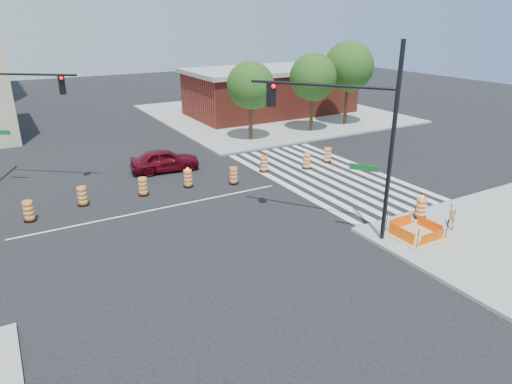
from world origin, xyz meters
TOP-DOWN VIEW (x-y plane):
  - ground at (0.00, 0.00)m, footprint 120.00×120.00m
  - sidewalk_ne at (18.00, 18.00)m, footprint 22.00×22.00m
  - crosswalk_east at (10.95, 0.00)m, footprint 6.75×13.50m
  - lane_centerline at (0.00, 0.00)m, footprint 14.00×0.12m
  - excavation_pit at (9.00, -9.00)m, footprint 2.20×2.20m
  - brick_storefront at (18.00, 18.00)m, footprint 16.50×8.50m
  - red_coupe at (2.52, 5.78)m, footprint 4.50×2.24m
  - signal_pole_se at (6.45, -7.06)m, footprint 3.89×5.19m
  - signal_pole_nw at (-5.78, 7.41)m, footprint 4.99×3.78m
  - pit_drum at (10.69, -7.77)m, footprint 0.59×0.59m
  - barricade at (11.11, -9.21)m, footprint 0.58×0.67m
  - tree_north_c at (11.06, 9.70)m, footprint 3.67×3.65m
  - tree_north_d at (17.00, 9.73)m, footprint 3.88×3.88m
  - tree_north_e at (21.27, 10.30)m, footprint 4.36×4.36m
  - median_drum_2 at (-5.81, 1.71)m, footprint 0.60×0.60m
  - median_drum_3 at (-3.17, 2.47)m, footprint 0.60×0.60m
  - median_drum_4 at (0.02, 2.30)m, footprint 0.60×0.60m
  - median_drum_5 at (2.70, 2.32)m, footprint 0.60×0.60m
  - median_drum_6 at (5.24, 1.45)m, footprint 0.60×0.60m
  - median_drum_7 at (7.94, 2.49)m, footprint 0.60×0.60m
  - median_drum_8 at (10.70, 1.64)m, footprint 0.60×0.60m
  - median_drum_9 at (12.76, 2.07)m, footprint 0.60×0.60m

SIDE VIEW (x-z plane):
  - ground at x=0.00m, z-range 0.00..0.00m
  - lane_centerline at x=0.00m, z-range 0.00..0.01m
  - crosswalk_east at x=10.95m, z-range 0.00..0.01m
  - sidewalk_ne at x=18.00m, z-range 0.00..0.15m
  - excavation_pit at x=9.00m, z-range -0.23..0.67m
  - median_drum_2 at x=-5.81m, z-range -0.03..0.99m
  - median_drum_3 at x=-3.17m, z-range -0.03..0.99m
  - median_drum_4 at x=0.02m, z-range -0.03..0.99m
  - median_drum_6 at x=5.24m, z-range -0.03..0.99m
  - median_drum_7 at x=7.94m, z-range -0.03..0.99m
  - median_drum_8 at x=10.70m, z-range -0.03..0.99m
  - median_drum_9 at x=12.76m, z-range -0.03..0.99m
  - median_drum_5 at x=2.70m, z-range -0.10..1.08m
  - pit_drum at x=10.69m, z-range 0.05..1.22m
  - barricade at x=11.11m, z-range 0.20..1.20m
  - red_coupe at x=2.52m, z-range 0.00..1.47m
  - brick_storefront at x=18.00m, z-range 0.02..4.62m
  - tree_north_c at x=11.06m, z-range 1.06..7.27m
  - tree_north_d at x=17.00m, z-range 1.13..7.72m
  - signal_pole_nw at x=-5.78m, z-range 0.92..9.02m
  - tree_north_e at x=21.27m, z-range 1.27..8.68m
  - signal_pole_se at x=6.45m, z-range 0.94..9.34m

